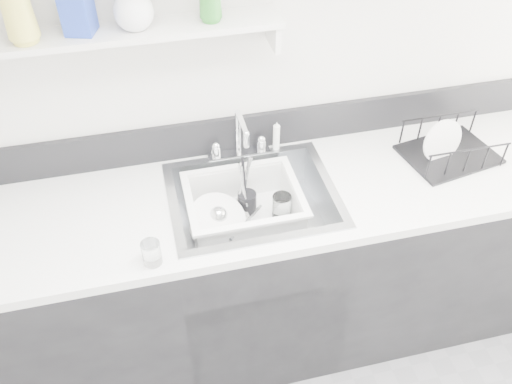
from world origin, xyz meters
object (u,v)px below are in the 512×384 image
object	(u,v)px
sink	(253,212)
wash_tub	(244,209)
dish_rack	(452,143)

from	to	relation	value
sink	wash_tub	xyz separation A→B (m)	(-0.03, 0.02, 0.01)
sink	wash_tub	distance (m)	0.04
dish_rack	sink	bearing A→B (deg)	173.02
sink	dish_rack	bearing A→B (deg)	3.24
wash_tub	dish_rack	xyz separation A→B (m)	(0.88, 0.03, 0.15)
wash_tub	dish_rack	bearing A→B (deg)	2.04
sink	dish_rack	xyz separation A→B (m)	(0.85, 0.05, 0.15)
sink	wash_tub	bearing A→B (deg)	153.67
wash_tub	sink	bearing A→B (deg)	-26.33
wash_tub	dish_rack	distance (m)	0.89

